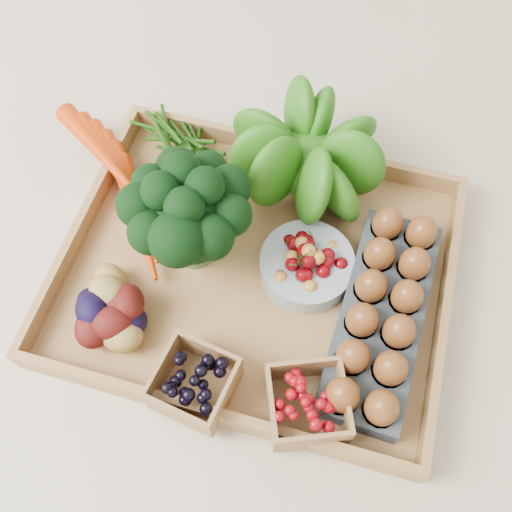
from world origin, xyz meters
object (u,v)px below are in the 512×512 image
(tray, at_px, (256,273))
(broccoli, at_px, (191,229))
(egg_carton, at_px, (380,317))
(cherry_bowl, at_px, (306,266))

(tray, xyz_separation_m, broccoli, (-0.09, 0.00, 0.08))
(broccoli, bearing_deg, tray, -1.78)
(broccoli, relative_size, egg_carton, 0.57)
(egg_carton, bearing_deg, cherry_bowl, 159.51)
(tray, bearing_deg, broccoli, 178.22)
(broccoli, height_order, cherry_bowl, broccoli)
(cherry_bowl, relative_size, egg_carton, 0.43)
(tray, distance_m, broccoli, 0.12)
(tray, height_order, broccoli, broccoli)
(tray, relative_size, egg_carton, 1.76)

